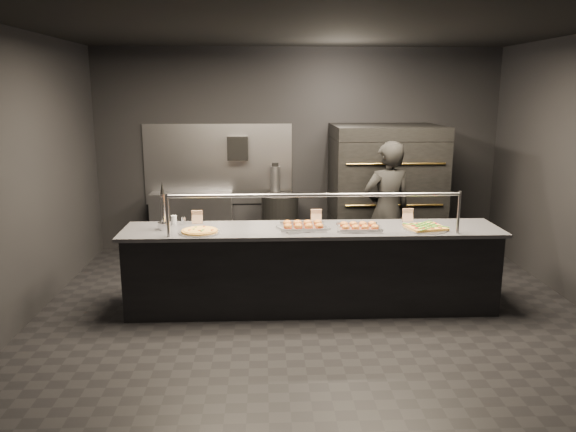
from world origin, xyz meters
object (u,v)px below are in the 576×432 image
at_px(slider_tray_a, 303,226).
at_px(worker, 387,211).
at_px(prep_shelf, 192,222).
at_px(beer_tap, 163,216).
at_px(pizza_oven, 385,192).
at_px(round_pizza, 200,231).
at_px(service_counter, 312,268).
at_px(square_pizza, 426,227).
at_px(slider_tray_b, 359,227).
at_px(trash_bin, 280,225).
at_px(fire_extinguisher, 275,181).
at_px(towel_dispenser, 238,148).

relative_size(slider_tray_a, worker, 0.33).
xyz_separation_m(prep_shelf, beer_tap, (0.00, -2.31, 0.62)).
height_order(pizza_oven, beer_tap, pizza_oven).
height_order(slider_tray_a, worker, worker).
distance_m(round_pizza, slider_tray_a, 1.11).
relative_size(service_counter, prep_shelf, 3.42).
bearing_deg(square_pizza, worker, 99.78).
xyz_separation_m(slider_tray_a, square_pizza, (1.32, -0.08, -0.01)).
bearing_deg(worker, prep_shelf, -41.45).
height_order(beer_tap, round_pizza, beer_tap).
xyz_separation_m(square_pizza, worker, (-0.19, 1.08, -0.05)).
bearing_deg(slider_tray_a, prep_shelf, 122.66).
xyz_separation_m(service_counter, slider_tray_a, (-0.10, -0.02, 0.49)).
bearing_deg(slider_tray_b, round_pizza, -177.88).
distance_m(pizza_oven, trash_bin, 1.59).
height_order(pizza_oven, slider_tray_a, pizza_oven).
bearing_deg(slider_tray_a, service_counter, 10.72).
height_order(service_counter, square_pizza, service_counter).
distance_m(round_pizza, square_pizza, 2.42).
xyz_separation_m(prep_shelf, round_pizza, (0.40, -2.47, 0.49)).
bearing_deg(fire_extinguisher, slider_tray_a, -84.11).
distance_m(beer_tap, round_pizza, 0.45).
height_order(pizza_oven, trash_bin, pizza_oven).
distance_m(prep_shelf, fire_extinguisher, 1.39).
distance_m(pizza_oven, round_pizza, 3.16).
height_order(pizza_oven, worker, pizza_oven).
xyz_separation_m(towel_dispenser, square_pizza, (2.12, -2.49, -0.61)).
relative_size(towel_dispenser, slider_tray_a, 0.60).
distance_m(prep_shelf, square_pizza, 3.75).
xyz_separation_m(slider_tray_b, worker, (0.53, 1.06, -0.06)).
bearing_deg(beer_tap, towel_dispenser, 73.60).
xyz_separation_m(service_counter, worker, (1.03, 0.97, 0.42)).
bearing_deg(towel_dispenser, pizza_oven, -13.14).
bearing_deg(prep_shelf, service_counter, -55.41).
relative_size(prep_shelf, square_pizza, 2.49).
bearing_deg(fire_extinguisher, towel_dispenser, -178.96).
bearing_deg(towel_dispenser, round_pizza, -96.77).
height_order(prep_shelf, round_pizza, round_pizza).
bearing_deg(square_pizza, prep_shelf, 139.32).
xyz_separation_m(round_pizza, worker, (2.23, 1.12, -0.05)).
distance_m(prep_shelf, slider_tray_b, 3.23).
relative_size(towel_dispenser, square_pizza, 0.73).
relative_size(towel_dispenser, trash_bin, 0.39).
relative_size(pizza_oven, square_pizza, 3.97).
bearing_deg(towel_dispenser, slider_tray_b, -60.53).
xyz_separation_m(square_pizza, trash_bin, (-1.51, 2.20, -0.49)).
bearing_deg(fire_extinguisher, pizza_oven, -17.89).
bearing_deg(worker, beer_tap, 5.70).
xyz_separation_m(pizza_oven, slider_tray_a, (-1.30, -1.92, -0.02)).
bearing_deg(service_counter, fire_extinguisher, 98.30).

